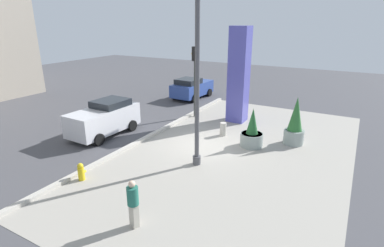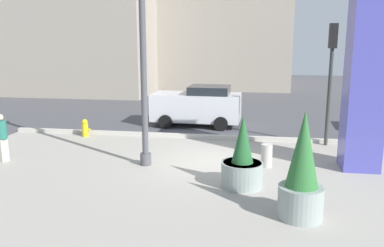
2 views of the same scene
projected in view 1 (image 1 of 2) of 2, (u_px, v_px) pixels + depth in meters
The scene contains 13 objects.
ground_plane at pixel (143, 132), 17.73m from camera, with size 60.00×60.00×0.00m, color #47474C.
plaza_pavement at pixel (240, 153), 14.96m from camera, with size 18.00×10.00×0.02m, color #9E998E.
curb_strip at pixel (155, 133), 17.30m from camera, with size 18.00×0.24×0.16m, color #B7B2A8.
lamp_post at pixel (197, 84), 12.61m from camera, with size 0.44×0.44×7.55m.
art_pillar_blue at pixel (239, 75), 18.78m from camera, with size 1.11×1.11×5.88m, color #4C4CAD.
potted_plant_near_right at pixel (252, 134), 15.51m from camera, with size 1.16×1.16×2.05m.
potted_plant_curbside at pixel (295, 125), 15.71m from camera, with size 1.04×1.04×2.53m.
fire_hydrant at pixel (81, 172), 12.31m from camera, with size 0.36×0.26×0.75m.
concrete_bollard at pixel (223, 129), 17.09m from camera, with size 0.36×0.36×0.75m, color #B2ADA3.
traffic_light_corner at pixel (195, 70), 19.57m from camera, with size 0.28×0.42×4.61m.
car_passing_lane at pixel (192, 88), 25.15m from camera, with size 4.05×2.25×1.70m.
car_curb_east at pixel (105, 118), 17.08m from camera, with size 4.18×2.12×1.90m.
pedestrian_crossing at pixel (133, 202), 9.35m from camera, with size 0.45×0.45×1.63m.
Camera 1 is at (-13.08, -6.65, 6.22)m, focal length 28.44 mm.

